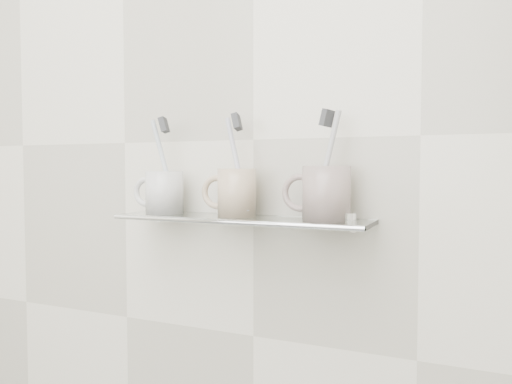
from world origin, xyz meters
The scene contains 18 objects.
wall_back centered at (0.00, 1.10, 1.25)m, with size 2.50×2.50×0.00m, color silver.
shelf_glass centered at (0.00, 1.04, 1.10)m, with size 0.50×0.12×0.01m, color silver.
shelf_rail centered at (0.00, 0.98, 1.10)m, with size 0.01×0.01×0.50m, color silver.
bracket_left centered at (-0.21, 1.09, 1.09)m, with size 0.02×0.02×0.03m, color silver.
bracket_right centered at (0.21, 1.09, 1.09)m, with size 0.02×0.02×0.03m, color silver.
mug_left centered at (-0.17, 1.04, 1.14)m, with size 0.08×0.08×0.09m, color white.
mug_left_handle centered at (-0.22, 1.04, 1.14)m, with size 0.06×0.06×0.01m, color white.
toothbrush_left centered at (-0.17, 1.04, 1.20)m, with size 0.01×0.01×0.19m, color silver.
bristles_left centered at (-0.17, 1.04, 1.28)m, with size 0.01×0.02×0.03m, color #37383B.
mug_center centered at (-0.01, 1.04, 1.15)m, with size 0.07×0.07×0.09m, color beige.
mug_center_handle centered at (-0.05, 1.04, 1.15)m, with size 0.07×0.07×0.01m, color beige.
toothbrush_center centered at (-0.01, 1.04, 1.20)m, with size 0.01×0.01×0.19m, color #B4B3C8.
bristles_center centered at (-0.01, 1.04, 1.28)m, with size 0.01×0.02×0.03m, color #37383B.
mug_right centered at (0.17, 1.04, 1.15)m, with size 0.09×0.09×0.10m, color silver.
mug_right_handle centered at (0.12, 1.04, 1.15)m, with size 0.07×0.07×0.01m, color silver.
toothbrush_right centered at (0.17, 1.04, 1.20)m, with size 0.01×0.01×0.19m, color #B8B8B8.
bristles_right centered at (0.17, 1.04, 1.28)m, with size 0.01×0.02×0.03m, color #37383B.
chrome_cap centered at (0.20, 1.04, 1.11)m, with size 0.04×0.04×0.02m, color silver.
Camera 1 is at (0.41, 0.19, 1.19)m, focal length 35.00 mm.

